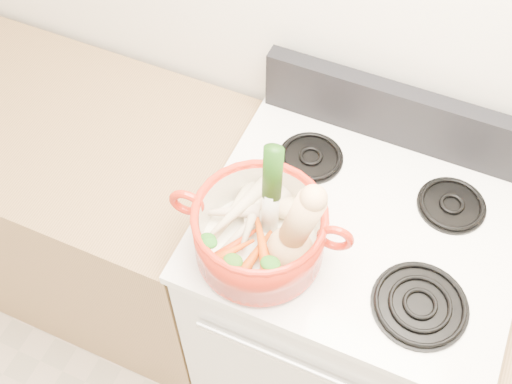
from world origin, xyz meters
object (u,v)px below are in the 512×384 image
at_px(dutch_oven, 260,232).
at_px(squash, 293,227).
at_px(stove_body, 341,308).
at_px(leek, 271,190).

distance_m(dutch_oven, squash, 0.12).
height_order(stove_body, squash, squash).
relative_size(stove_body, squash, 3.43).
relative_size(dutch_oven, leek, 1.05).
bearing_deg(stove_body, leek, -147.68).
bearing_deg(dutch_oven, leek, 77.45).
bearing_deg(squash, dutch_oven, -172.61).
relative_size(squash, leek, 0.92).
bearing_deg(leek, stove_body, 22.65).
bearing_deg(squash, leek, 155.49).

